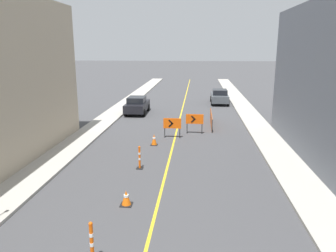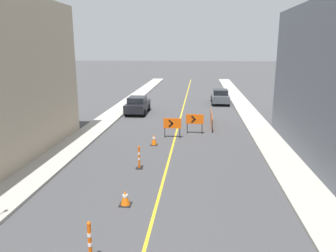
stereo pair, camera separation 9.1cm
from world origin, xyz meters
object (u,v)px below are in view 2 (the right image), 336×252
(arrow_barricade_secondary, at_px, (195,120))
(parked_car_curb_near, at_px, (138,105))
(arrow_barricade_primary, at_px, (172,124))
(parked_car_curb_mid, at_px, (220,96))
(delineator_post_rear, at_px, (139,159))
(traffic_cone_third, at_px, (154,140))
(delineator_post_front, at_px, (90,244))
(traffic_cone_second, at_px, (125,198))

(arrow_barricade_secondary, relative_size, parked_car_curb_near, 0.33)
(arrow_barricade_primary, height_order, parked_car_curb_mid, parked_car_curb_mid)
(delineator_post_rear, distance_m, arrow_barricade_primary, 6.13)
(arrow_barricade_primary, relative_size, parked_car_curb_mid, 0.32)
(arrow_barricade_secondary, bearing_deg, traffic_cone_third, -128.14)
(delineator_post_rear, relative_size, arrow_barricade_secondary, 0.84)
(traffic_cone_third, xyz_separation_m, delineator_post_front, (-0.26, -11.71, 0.19))
(traffic_cone_third, bearing_deg, delineator_post_rear, -92.65)
(traffic_cone_second, distance_m, arrow_barricade_secondary, 11.55)
(delineator_post_front, bearing_deg, traffic_cone_third, 88.71)
(arrow_barricade_secondary, xyz_separation_m, parked_car_curb_mid, (2.59, 13.13, -0.22))
(parked_car_curb_mid, bearing_deg, delineator_post_rear, -104.09)
(parked_car_curb_near, bearing_deg, parked_car_curb_mid, 37.37)
(parked_car_curb_near, bearing_deg, arrow_barricade_secondary, -52.01)
(arrow_barricade_secondary, bearing_deg, parked_car_curb_mid, 80.24)
(arrow_barricade_secondary, bearing_deg, delineator_post_front, -99.30)
(traffic_cone_third, bearing_deg, traffic_cone_second, -90.19)
(traffic_cone_third, distance_m, arrow_barricade_primary, 2.17)
(traffic_cone_second, relative_size, delineator_post_rear, 0.51)
(delineator_post_rear, xyz_separation_m, parked_car_curb_near, (-2.74, 14.22, 0.28))
(parked_car_curb_mid, bearing_deg, arrow_barricade_secondary, -100.64)
(delineator_post_front, bearing_deg, arrow_barricade_primary, 84.60)
(parked_car_curb_near, distance_m, parked_car_curb_mid, 10.13)
(traffic_cone_third, height_order, delineator_post_front, delineator_post_front)
(arrow_barricade_primary, xyz_separation_m, arrow_barricade_secondary, (1.51, 1.25, 0.05))
(traffic_cone_third, xyz_separation_m, arrow_barricade_secondary, (2.53, 3.06, 0.66))
(arrow_barricade_secondary, bearing_deg, arrow_barricade_primary, -139.05)
(delineator_post_rear, height_order, arrow_barricade_primary, arrow_barricade_primary)
(traffic_cone_third, relative_size, parked_car_curb_mid, 0.17)
(traffic_cone_third, xyz_separation_m, arrow_barricade_primary, (1.01, 1.81, 0.61))
(delineator_post_rear, bearing_deg, delineator_post_front, -90.53)
(traffic_cone_second, height_order, traffic_cone_third, traffic_cone_third)
(arrow_barricade_primary, distance_m, parked_car_curb_mid, 14.96)
(arrow_barricade_primary, bearing_deg, delineator_post_rear, -101.28)
(delineator_post_rear, bearing_deg, arrow_barricade_secondary, 69.43)
(traffic_cone_second, height_order, delineator_post_rear, delineator_post_rear)
(arrow_barricade_primary, bearing_deg, arrow_barricade_secondary, 39.66)
(arrow_barricade_primary, relative_size, parked_car_curb_near, 0.32)
(delineator_post_rear, distance_m, parked_car_curb_near, 14.49)
(traffic_cone_third, relative_size, parked_car_curb_near, 0.17)
(delineator_post_front, height_order, parked_car_curb_mid, parked_car_curb_mid)
(delineator_post_front, xyz_separation_m, arrow_barricade_secondary, (2.79, 14.77, 0.47))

